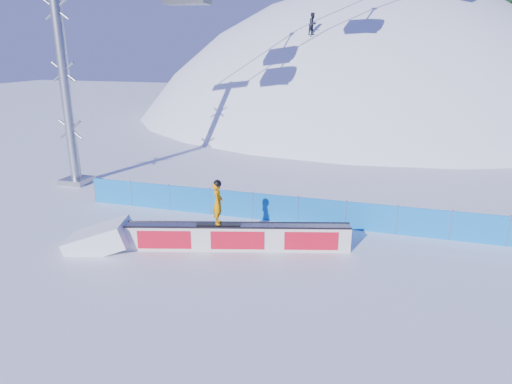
% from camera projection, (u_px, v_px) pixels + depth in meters
% --- Properties ---
extents(ground, '(160.00, 160.00, 0.00)m').
position_uv_depth(ground, '(299.00, 275.00, 15.04)').
color(ground, white).
rests_on(ground, ground).
extents(snow_hill, '(64.00, 64.00, 64.00)m').
position_uv_depth(snow_hill, '(361.00, 253.00, 58.78)').
color(snow_hill, white).
rests_on(snow_hill, ground).
extents(safety_fence, '(22.05, 0.05, 1.30)m').
position_uv_depth(safety_fence, '(322.00, 213.00, 18.97)').
color(safety_fence, blue).
rests_on(safety_fence, ground).
extents(rail_box, '(8.10, 2.79, 0.99)m').
position_uv_depth(rail_box, '(238.00, 237.00, 16.81)').
color(rail_box, silver).
rests_on(rail_box, ground).
extents(snow_ramp, '(2.73, 2.10, 1.50)m').
position_uv_depth(snow_ramp, '(101.00, 248.00, 17.05)').
color(snow_ramp, white).
rests_on(snow_ramp, ground).
extents(snowboarder, '(1.63, 0.72, 1.69)m').
position_uv_depth(snowboarder, '(218.00, 203.00, 16.42)').
color(snowboarder, black).
rests_on(snowboarder, rail_box).
extents(distant_skiers, '(19.13, 10.24, 8.03)m').
position_uv_depth(distant_skiers, '(416.00, 2.00, 37.41)').
color(distant_skiers, black).
rests_on(distant_skiers, ground).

